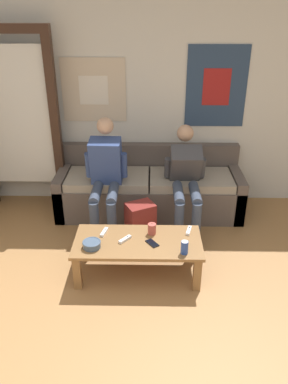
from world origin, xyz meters
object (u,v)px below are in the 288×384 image
(coffee_table, at_px, (138,246))
(backpack, at_px, (141,224))
(pillar_candle, at_px, (152,229))
(person_seated_adult, at_px, (105,174))
(game_controller_near_left, at_px, (125,239))
(couch, at_px, (149,190))
(ceramic_bowl, at_px, (92,244))
(cell_phone, at_px, (152,243))
(game_controller_near_right, at_px, (189,230))
(drink_can_blue, at_px, (184,247))
(game_controller_far_center, at_px, (104,232))
(person_seated_teen, at_px, (186,177))

(coffee_table, distance_m, backpack, 0.56)
(backpack, bearing_deg, pillar_candle, -74.69)
(person_seated_adult, distance_m, game_controller_near_left, 0.92)
(couch, bearing_deg, ceramic_bowl, -110.78)
(couch, xyz_separation_m, game_controller_near_left, (-0.22, -1.23, 0.10))
(person_seated_adult, height_order, cell_phone, person_seated_adult)
(person_seated_adult, height_order, game_controller_near_left, person_seated_adult)
(game_controller_near_left, height_order, cell_phone, game_controller_near_left)
(game_controller_near_left, bearing_deg, game_controller_near_right, 14.84)
(drink_can_blue, xyz_separation_m, cell_phone, (-0.28, 0.14, -0.06))
(cell_phone, bearing_deg, game_controller_far_center, 159.96)
(couch, bearing_deg, drink_can_blue, -77.52)
(person_seated_teen, xyz_separation_m, ceramic_bowl, (-0.92, -1.00, -0.22))
(couch, distance_m, person_seated_teen, 0.63)
(couch, xyz_separation_m, pillar_candle, (0.03, -1.11, 0.14))
(backpack, height_order, game_controller_near_left, backpack)
(ceramic_bowl, bearing_deg, coffee_table, 15.05)
(ceramic_bowl, bearing_deg, cell_phone, 6.76)
(drink_can_blue, relative_size, cell_phone, 0.83)
(drink_can_blue, relative_size, game_controller_near_left, 0.94)
(person_seated_adult, height_order, drink_can_blue, person_seated_adult)
(backpack, xyz_separation_m, cell_phone, (0.12, -0.60, 0.16))
(pillar_candle, relative_size, game_controller_near_left, 0.90)
(person_seated_adult, bearing_deg, couch, 39.87)
(person_seated_teen, bearing_deg, game_controller_near_right, -91.40)
(ceramic_bowl, xyz_separation_m, cell_phone, (0.54, 0.06, -0.03))
(person_seated_adult, bearing_deg, ceramic_bowl, -91.86)
(coffee_table, relative_size, person_seated_teen, 1.06)
(coffee_table, bearing_deg, game_controller_near_left, 178.07)
(coffee_table, height_order, ceramic_bowl, ceramic_bowl)
(couch, height_order, coffee_table, couch)
(coffee_table, distance_m, person_seated_adult, 0.99)
(backpack, bearing_deg, game_controller_far_center, -128.14)
(backpack, xyz_separation_m, game_controller_near_left, (-0.13, -0.55, 0.17))
(cell_phone, bearing_deg, game_controller_near_right, 30.76)
(coffee_table, distance_m, drink_can_blue, 0.47)
(coffee_table, relative_size, backpack, 2.66)
(person_seated_teen, xyz_separation_m, pillar_candle, (-0.37, -0.76, -0.20))
(person_seated_teen, relative_size, game_controller_near_right, 7.54)
(couch, bearing_deg, coffee_table, -94.66)
(game_controller_far_center, bearing_deg, pillar_candle, 0.06)
(drink_can_blue, xyz_separation_m, game_controller_near_left, (-0.53, 0.19, -0.05))
(person_seated_teen, distance_m, ceramic_bowl, 1.37)
(person_seated_teen, distance_m, pillar_candle, 0.87)
(cell_phone, bearing_deg, ceramic_bowl, -173.24)
(game_controller_near_left, relative_size, cell_phone, 0.88)
(pillar_candle, xyz_separation_m, cell_phone, (0.00, -0.17, -0.05))
(game_controller_near_right, height_order, cell_phone, game_controller_near_right)
(game_controller_near_right, bearing_deg, coffee_table, -161.35)
(backpack, bearing_deg, drink_can_blue, -61.43)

